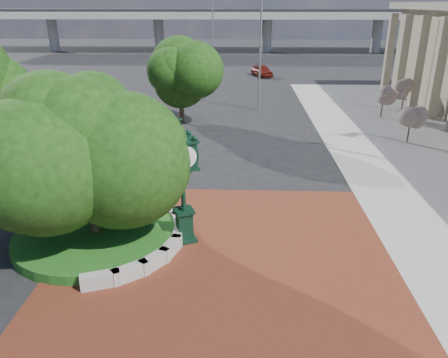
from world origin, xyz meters
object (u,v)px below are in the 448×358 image
parked_car (262,71)px  street_lamp_far (214,33)px  street_lamp_near (263,44)px  post_clock (183,178)px

parked_car → street_lamp_far: bearing=179.9°
parked_car → street_lamp_near: size_ratio=0.45×
post_clock → parked_car: post_clock is taller
post_clock → street_lamp_far: size_ratio=0.53×
post_clock → parked_car: size_ratio=1.16×
street_lamp_far → post_clock: bearing=-88.3°
post_clock → parked_car: bearing=83.6°
parked_car → street_lamp_near: (-0.81, -18.43, 4.71)m
street_lamp_far → street_lamp_near: bearing=-73.2°
parked_car → street_lamp_far: street_lamp_far is taller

